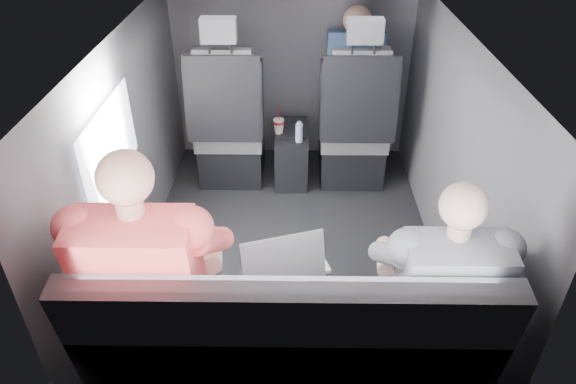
{
  "coord_description": "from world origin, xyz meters",
  "views": [
    {
      "loc": [
        0.02,
        -2.5,
        2.1
      ],
      "look_at": [
        -0.01,
        -0.05,
        0.47
      ],
      "focal_mm": 32.0,
      "sensor_mm": 36.0,
      "label": 1
    }
  ],
  "objects_px": {
    "passenger_rear_right": "(434,288)",
    "passenger_front_right": "(354,74)",
    "front_seat_left": "(230,132)",
    "center_console": "(291,154)",
    "soda_cup": "(279,125)",
    "laptop_white": "(172,252)",
    "laptop_silver": "(285,262)",
    "rear_bench": "(288,354)",
    "passenger_rear_left": "(155,278)",
    "water_bottle": "(299,132)",
    "laptop_black": "(422,253)",
    "front_seat_right": "(353,133)"
  },
  "relations": [
    {
      "from": "soda_cup",
      "to": "laptop_black",
      "type": "bearing_deg",
      "value": -67.02
    },
    {
      "from": "passenger_rear_right",
      "to": "passenger_front_right",
      "type": "distance_m",
      "value": 2.07
    },
    {
      "from": "water_bottle",
      "to": "passenger_rear_right",
      "type": "relative_size",
      "value": 0.13
    },
    {
      "from": "center_console",
      "to": "passenger_front_right",
      "type": "distance_m",
      "value": 0.74
    },
    {
      "from": "center_console",
      "to": "passenger_front_right",
      "type": "relative_size",
      "value": 0.6
    },
    {
      "from": "center_console",
      "to": "laptop_black",
      "type": "distance_m",
      "value": 1.8
    },
    {
      "from": "passenger_rear_left",
      "to": "passenger_rear_right",
      "type": "height_order",
      "value": "passenger_rear_left"
    },
    {
      "from": "center_console",
      "to": "water_bottle",
      "type": "height_order",
      "value": "water_bottle"
    },
    {
      "from": "water_bottle",
      "to": "passenger_rear_left",
      "type": "relative_size",
      "value": 0.12
    },
    {
      "from": "soda_cup",
      "to": "laptop_silver",
      "type": "bearing_deg",
      "value": -87.46
    },
    {
      "from": "passenger_rear_left",
      "to": "rear_bench",
      "type": "bearing_deg",
      "value": -9.85
    },
    {
      "from": "front_seat_left",
      "to": "rear_bench",
      "type": "bearing_deg",
      "value": -76.69
    },
    {
      "from": "laptop_white",
      "to": "passenger_front_right",
      "type": "xyz_separation_m",
      "value": [
        0.97,
        1.87,
        0.12
      ]
    },
    {
      "from": "water_bottle",
      "to": "laptop_silver",
      "type": "xyz_separation_m",
      "value": [
        -0.07,
        -1.54,
        0.16
      ]
    },
    {
      "from": "passenger_rear_right",
      "to": "laptop_silver",
      "type": "bearing_deg",
      "value": 168.24
    },
    {
      "from": "rear_bench",
      "to": "laptop_black",
      "type": "xyz_separation_m",
      "value": [
        0.59,
        0.3,
        0.32
      ]
    },
    {
      "from": "soda_cup",
      "to": "water_bottle",
      "type": "xyz_separation_m",
      "value": [
        0.15,
        -0.13,
        0.01
      ]
    },
    {
      "from": "soda_cup",
      "to": "center_console",
      "type": "bearing_deg",
      "value": 26.72
    },
    {
      "from": "laptop_black",
      "to": "water_bottle",
      "type": "bearing_deg",
      "value": 109.92
    },
    {
      "from": "laptop_black",
      "to": "laptop_white",
      "type": "bearing_deg",
      "value": -179.46
    },
    {
      "from": "passenger_rear_right",
      "to": "passenger_front_right",
      "type": "bearing_deg",
      "value": 94.08
    },
    {
      "from": "front_seat_right",
      "to": "soda_cup",
      "type": "bearing_deg",
      "value": -179.32
    },
    {
      "from": "center_console",
      "to": "passenger_front_right",
      "type": "height_order",
      "value": "passenger_front_right"
    },
    {
      "from": "laptop_silver",
      "to": "passenger_rear_left",
      "type": "height_order",
      "value": "passenger_rear_left"
    },
    {
      "from": "passenger_front_right",
      "to": "water_bottle",
      "type": "bearing_deg",
      "value": -135.32
    },
    {
      "from": "front_seat_left",
      "to": "passenger_rear_left",
      "type": "distance_m",
      "value": 1.83
    },
    {
      "from": "passenger_front_right",
      "to": "rear_bench",
      "type": "bearing_deg",
      "value": -101.78
    },
    {
      "from": "front_seat_right",
      "to": "laptop_black",
      "type": "xyz_separation_m",
      "value": [
        0.14,
        -1.6,
        0.23
      ]
    },
    {
      "from": "front_seat_right",
      "to": "rear_bench",
      "type": "xyz_separation_m",
      "value": [
        -0.45,
        -1.9,
        -0.09
      ]
    },
    {
      "from": "front_seat_right",
      "to": "rear_bench",
      "type": "height_order",
      "value": "front_seat_right"
    },
    {
      "from": "laptop_silver",
      "to": "passenger_front_right",
      "type": "bearing_deg",
      "value": 76.4
    },
    {
      "from": "passenger_rear_left",
      "to": "passenger_rear_right",
      "type": "bearing_deg",
      "value": 0.09
    },
    {
      "from": "passenger_rear_left",
      "to": "soda_cup",
      "type": "bearing_deg",
      "value": 75.99
    },
    {
      "from": "laptop_silver",
      "to": "front_seat_left",
      "type": "bearing_deg",
      "value": 104.44
    },
    {
      "from": "front_seat_right",
      "to": "passenger_rear_left",
      "type": "distance_m",
      "value": 2.08
    },
    {
      "from": "rear_bench",
      "to": "laptop_white",
      "type": "xyz_separation_m",
      "value": [
        -0.52,
        0.29,
        0.32
      ]
    },
    {
      "from": "passenger_front_right",
      "to": "soda_cup",
      "type": "bearing_deg",
      "value": -154.02
    },
    {
      "from": "laptop_silver",
      "to": "laptop_black",
      "type": "bearing_deg",
      "value": 7.01
    },
    {
      "from": "front_seat_left",
      "to": "center_console",
      "type": "bearing_deg",
      "value": 5.07
    },
    {
      "from": "laptop_black",
      "to": "front_seat_right",
      "type": "bearing_deg",
      "value": 94.82
    },
    {
      "from": "rear_bench",
      "to": "laptop_white",
      "type": "relative_size",
      "value": 4.3
    },
    {
      "from": "laptop_white",
      "to": "laptop_silver",
      "type": "bearing_deg",
      "value": -7.27
    },
    {
      "from": "laptop_black",
      "to": "passenger_rear_left",
      "type": "relative_size",
      "value": 0.24
    },
    {
      "from": "front_seat_right",
      "to": "center_console",
      "type": "height_order",
      "value": "front_seat_right"
    },
    {
      "from": "center_console",
      "to": "rear_bench",
      "type": "relative_size",
      "value": 0.3
    },
    {
      "from": "front_seat_left",
      "to": "laptop_white",
      "type": "distance_m",
      "value": 1.63
    },
    {
      "from": "front_seat_left",
      "to": "passenger_rear_right",
      "type": "distance_m",
      "value": 2.1
    },
    {
      "from": "front_seat_left",
      "to": "soda_cup",
      "type": "relative_size",
      "value": 5.38
    },
    {
      "from": "front_seat_left",
      "to": "laptop_white",
      "type": "relative_size",
      "value": 3.4
    },
    {
      "from": "laptop_silver",
      "to": "passenger_rear_right",
      "type": "xyz_separation_m",
      "value": [
        0.62,
        -0.13,
        -0.02
      ]
    }
  ]
}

